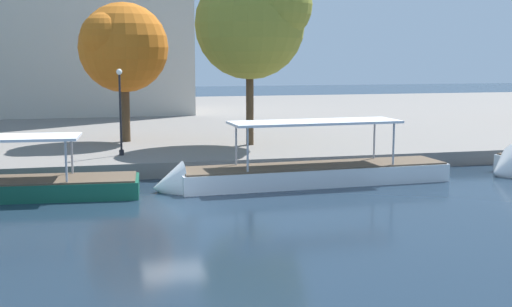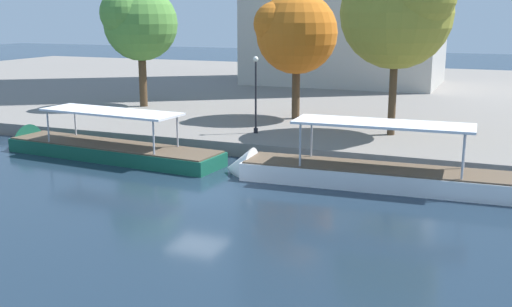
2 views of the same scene
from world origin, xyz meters
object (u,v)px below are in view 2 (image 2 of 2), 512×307
at_px(tree_2, 137,24).
at_px(tree_3, 293,33).
at_px(tour_boat_1, 98,151).
at_px(tour_boat_2, 360,177).
at_px(lamp_post, 256,92).
at_px(tree_0, 399,7).

xyz_separation_m(tree_2, tree_3, (13.06, -0.83, -0.51)).
bearing_deg(tour_boat_1, tree_2, -62.80).
xyz_separation_m(tour_boat_1, tree_3, (7.75, 12.12, 6.44)).
distance_m(tour_boat_1, tour_boat_2, 15.46).
distance_m(tour_boat_1, lamp_post, 10.07).
relative_size(tour_boat_1, tree_3, 1.70).
xyz_separation_m(tour_boat_2, tree_2, (-20.77, 13.23, 6.92)).
height_order(lamp_post, tree_0, tree_0).
bearing_deg(tree_0, tree_3, 155.07).
relative_size(lamp_post, tree_0, 0.44).
bearing_deg(lamp_post, tree_3, 86.55).
height_order(tour_boat_2, tree_2, tree_2).
height_order(tour_boat_1, lamp_post, lamp_post).
relative_size(lamp_post, tree_2, 0.51).
distance_m(tour_boat_2, tree_0, 11.95).
bearing_deg(tree_2, tree_0, -12.01).
bearing_deg(lamp_post, tree_2, 151.82).
relative_size(tree_0, tree_3, 1.22).
distance_m(tour_boat_2, tree_3, 15.94).
relative_size(tour_boat_1, tree_2, 1.59).
height_order(lamp_post, tree_2, tree_2).
bearing_deg(tree_3, tree_2, 176.35).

